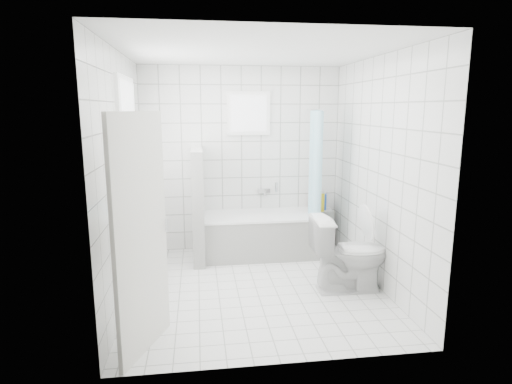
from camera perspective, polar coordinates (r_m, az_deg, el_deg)
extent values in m
plane|color=white|center=(5.02, -0.02, -12.64)|extent=(3.00, 3.00, 0.00)
plane|color=white|center=(4.63, -0.02, 18.28)|extent=(3.00, 3.00, 0.00)
cube|color=white|center=(6.13, -1.92, 4.34)|extent=(2.80, 0.02, 2.60)
cube|color=white|center=(3.20, 3.62, -1.96)|extent=(2.80, 0.02, 2.60)
cube|color=white|center=(4.67, -17.29, 1.72)|extent=(0.02, 3.00, 2.60)
cube|color=white|center=(5.03, 15.99, 2.43)|extent=(0.02, 3.00, 2.60)
cube|color=white|center=(4.93, -16.41, 5.75)|extent=(0.01, 0.90, 1.40)
cube|color=white|center=(6.05, -0.96, 10.43)|extent=(0.50, 0.01, 0.50)
cube|color=white|center=(5.04, -15.45, -2.63)|extent=(0.18, 1.02, 0.08)
cube|color=silver|center=(3.62, -15.08, -5.67)|extent=(0.34, 0.75, 2.00)
cube|color=white|center=(6.00, 0.57, -5.82)|extent=(1.55, 0.75, 0.55)
cube|color=white|center=(5.92, 0.57, -3.13)|extent=(1.57, 0.77, 0.03)
cube|color=white|center=(5.77, -7.74, -1.73)|extent=(0.15, 0.85, 1.50)
cube|color=white|center=(6.43, 8.31, -4.78)|extent=(0.40, 0.24, 0.55)
imported|color=white|center=(4.93, 12.36, -8.00)|extent=(0.85, 0.49, 0.86)
cylinder|color=silver|center=(5.86, 7.79, 10.80)|extent=(0.02, 0.80, 0.02)
cube|color=silver|center=(6.20, 1.04, 0.21)|extent=(0.18, 0.06, 0.06)
imported|color=#2EA5D0|center=(4.83, -15.70, -1.59)|extent=(0.09, 0.09, 0.19)
imported|color=white|center=(5.10, -15.29, -0.10)|extent=(0.18, 0.18, 0.33)
imported|color=pink|center=(5.30, -14.99, -0.53)|extent=(0.10, 0.10, 0.17)
cylinder|color=red|center=(6.33, 7.89, -1.32)|extent=(0.06, 0.06, 0.24)
cylinder|color=#158333|center=(6.24, 8.11, -1.68)|extent=(0.06, 0.06, 0.20)
cylinder|color=yellow|center=(6.26, 8.81, -1.37)|extent=(0.06, 0.06, 0.27)
cylinder|color=blue|center=(6.36, 9.09, -1.29)|extent=(0.06, 0.06, 0.25)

